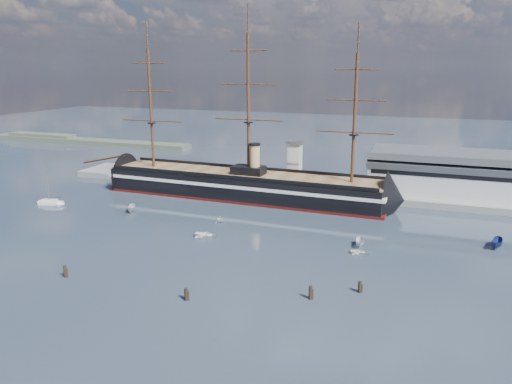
% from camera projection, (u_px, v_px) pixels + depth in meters
% --- Properties ---
extents(ground, '(600.00, 600.00, 0.00)m').
position_uv_depth(ground, '(250.00, 219.00, 136.04)').
color(ground, '#253042').
rests_on(ground, ground).
extents(quay, '(180.00, 18.00, 2.00)m').
position_uv_depth(quay, '(317.00, 191.00, 165.35)').
color(quay, slate).
rests_on(quay, ground).
extents(warehouse, '(63.00, 21.00, 11.60)m').
position_uv_depth(warehouse, '(476.00, 176.00, 150.76)').
color(warehouse, '#B7BABC').
rests_on(warehouse, ground).
extents(quay_tower, '(5.00, 5.00, 15.00)m').
position_uv_depth(quay_tower, '(295.00, 163.00, 162.58)').
color(quay_tower, silver).
rests_on(quay_tower, ground).
extents(shoreline, '(120.00, 10.00, 4.00)m').
position_uv_depth(shoreline, '(73.00, 140.00, 269.06)').
color(shoreline, '#3F4C38').
rests_on(shoreline, ground).
extents(warship, '(113.08, 18.54, 53.94)m').
position_uv_depth(warship, '(238.00, 185.00, 157.21)').
color(warship, black).
rests_on(warship, ground).
extents(sailboat, '(7.61, 3.95, 11.69)m').
position_uv_depth(sailboat, '(51.00, 202.00, 149.58)').
color(sailboat, silver).
rests_on(sailboat, ground).
extents(motorboat_a, '(6.63, 4.52, 2.49)m').
position_uv_depth(motorboat_a, '(132.00, 212.00, 142.22)').
color(motorboat_a, silver).
rests_on(motorboat_a, ground).
extents(motorboat_b, '(1.52, 3.71, 1.72)m').
position_uv_depth(motorboat_b, '(206.00, 237.00, 121.25)').
color(motorboat_b, white).
rests_on(motorboat_b, ground).
extents(motorboat_c, '(6.02, 3.02, 2.30)m').
position_uv_depth(motorboat_c, '(360.00, 247.00, 114.99)').
color(motorboat_c, silver).
rests_on(motorboat_c, ground).
extents(motorboat_d, '(5.07, 5.29, 1.88)m').
position_uv_depth(motorboat_d, '(220.00, 222.00, 132.74)').
color(motorboat_d, white).
rests_on(motorboat_d, ground).
extents(motorboat_e, '(1.16, 2.74, 1.26)m').
position_uv_depth(motorboat_e, '(360.00, 254.00, 110.44)').
color(motorboat_e, silver).
rests_on(motorboat_e, ground).
extents(motorboat_f, '(7.22, 3.89, 2.74)m').
position_uv_depth(motorboat_f, '(497.00, 248.00, 114.11)').
color(motorboat_f, navy).
rests_on(motorboat_f, ground).
extents(piling_near_left, '(0.64, 0.64, 3.20)m').
position_uv_depth(piling_near_left, '(66.00, 277.00, 98.36)').
color(piling_near_left, black).
rests_on(piling_near_left, ground).
extents(piling_near_mid, '(0.64, 0.64, 3.08)m').
position_uv_depth(piling_near_mid, '(186.00, 300.00, 88.74)').
color(piling_near_mid, black).
rests_on(piling_near_mid, ground).
extents(piling_near_right, '(0.64, 0.64, 3.30)m').
position_uv_depth(piling_near_right, '(310.00, 299.00, 89.15)').
color(piling_near_right, black).
rests_on(piling_near_right, ground).
extents(piling_far_right, '(0.64, 0.64, 2.95)m').
position_uv_depth(piling_far_right, '(359.00, 292.00, 91.79)').
color(piling_far_right, black).
rests_on(piling_far_right, ground).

